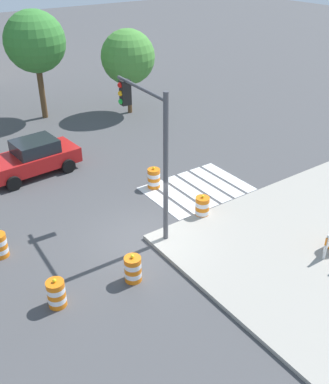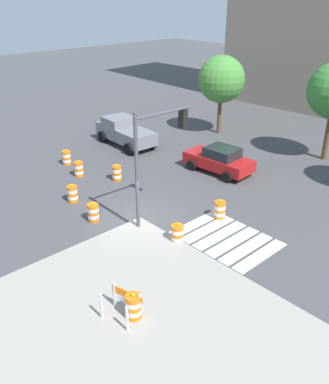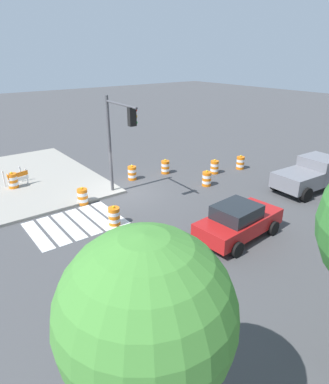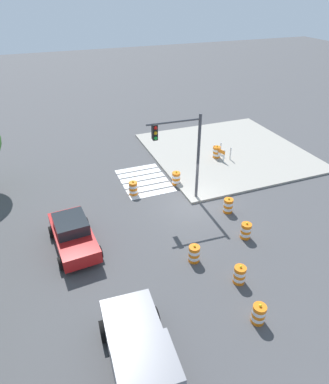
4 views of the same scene
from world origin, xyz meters
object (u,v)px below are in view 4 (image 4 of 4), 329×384
(traffic_barrel_lane_center, at_px, (133,188))
(traffic_barrel_on_sidewalk, at_px, (217,152))
(traffic_barrel_near_corner, at_px, (259,314))
(traffic_barrel_crosswalk_end, at_px, (246,231))
(traffic_barrel_median_near, at_px, (194,254))
(sports_car, at_px, (73,234))
(pickup_truck, at_px, (142,363))
(traffic_barrel_median_far, at_px, (176,178))
(construction_barricade, at_px, (220,152))
(traffic_barrel_opposite_curb, at_px, (239,275))
(traffic_barrel_far_curb, at_px, (228,206))
(traffic_light_pole, at_px, (181,145))

(traffic_barrel_lane_center, distance_m, traffic_barrel_on_sidewalk, 8.07)
(traffic_barrel_near_corner, xyz_separation_m, traffic_barrel_crosswalk_end, (4.86, -2.51, 0.00))
(traffic_barrel_median_near, bearing_deg, traffic_barrel_crosswalk_end, -79.18)
(sports_car, height_order, pickup_truck, pickup_truck)
(sports_car, height_order, traffic_barrel_median_far, sports_car)
(traffic_barrel_lane_center, bearing_deg, construction_barricade, -72.98)
(pickup_truck, height_order, traffic_barrel_lane_center, pickup_truck)
(sports_car, xyz_separation_m, traffic_barrel_median_far, (4.06, -7.54, -0.36))
(traffic_barrel_lane_center, relative_size, traffic_barrel_opposite_curb, 1.00)
(traffic_barrel_median_far, relative_size, construction_barricade, 0.74)
(sports_car, relative_size, traffic_barrel_far_curb, 4.33)
(traffic_barrel_crosswalk_end, xyz_separation_m, traffic_barrel_opposite_curb, (-2.70, 2.07, 0.00))
(traffic_barrel_lane_center, bearing_deg, traffic_barrel_near_corner, -170.52)
(sports_car, relative_size, traffic_barrel_on_sidewalk, 4.33)
(pickup_truck, xyz_separation_m, traffic_barrel_opposite_curb, (2.75, -5.59, -0.52))
(pickup_truck, relative_size, traffic_barrel_on_sidewalk, 5.15)
(traffic_barrel_crosswalk_end, xyz_separation_m, traffic_barrel_median_far, (6.71, 1.28, 0.00))
(sports_car, height_order, construction_barricade, sports_car)
(traffic_barrel_opposite_curb, distance_m, traffic_barrel_on_sidewalk, 13.00)
(traffic_barrel_crosswalk_end, bearing_deg, pickup_truck, 125.43)
(traffic_barrel_median_far, bearing_deg, traffic_barrel_near_corner, 173.91)
(traffic_barrel_median_far, distance_m, traffic_barrel_lane_center, 3.14)
(sports_car, height_order, traffic_barrel_near_corner, sports_car)
(traffic_barrel_far_curb, bearing_deg, traffic_barrel_median_near, 129.80)
(traffic_barrel_far_curb, relative_size, traffic_barrel_lane_center, 1.00)
(traffic_barrel_opposite_curb, bearing_deg, traffic_barrel_on_sidewalk, -23.93)
(pickup_truck, xyz_separation_m, traffic_barrel_crosswalk_end, (5.45, -7.66, -0.52))
(traffic_barrel_far_curb, bearing_deg, traffic_barrel_crosswalk_end, 171.97)
(traffic_barrel_median_far, relative_size, traffic_light_pole, 0.19)
(traffic_barrel_far_curb, distance_m, construction_barricade, 7.07)
(traffic_barrel_far_curb, xyz_separation_m, traffic_barrel_on_sidewalk, (6.70, -2.85, 0.15))
(traffic_barrel_lane_center, relative_size, traffic_barrel_on_sidewalk, 1.00)
(traffic_barrel_on_sidewalk, xyz_separation_m, traffic_light_pole, (-4.56, 5.12, 3.31))
(traffic_barrel_crosswalk_end, bearing_deg, traffic_light_pole, 22.50)
(traffic_barrel_crosswalk_end, relative_size, traffic_barrel_opposite_curb, 1.00)
(pickup_truck, relative_size, traffic_barrel_median_far, 5.15)
(traffic_barrel_median_near, bearing_deg, traffic_barrel_near_corner, -167.94)
(traffic_barrel_near_corner, distance_m, traffic_barrel_far_curb, 7.89)
(pickup_truck, bearing_deg, traffic_barrel_far_curb, -45.28)
(traffic_barrel_on_sidewalk, bearing_deg, traffic_barrel_lane_center, 109.38)
(traffic_barrel_median_near, distance_m, traffic_barrel_median_far, 7.67)
(pickup_truck, bearing_deg, traffic_barrel_near_corner, -83.52)
(traffic_barrel_crosswalk_end, height_order, traffic_barrel_opposite_curb, same)
(traffic_barrel_median_near, relative_size, traffic_barrel_median_far, 1.00)
(traffic_barrel_crosswalk_end, bearing_deg, traffic_barrel_far_curb, -8.03)
(pickup_truck, height_order, construction_barricade, pickup_truck)
(traffic_barrel_crosswalk_end, relative_size, traffic_barrel_on_sidewalk, 1.00)
(traffic_barrel_lane_center, xyz_separation_m, traffic_barrel_on_sidewalk, (2.68, -7.61, 0.15))
(traffic_barrel_opposite_curb, bearing_deg, traffic_barrel_lane_center, 14.27)
(traffic_barrel_far_curb, distance_m, traffic_barrel_on_sidewalk, 7.28)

